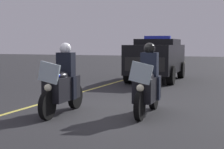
% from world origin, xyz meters
% --- Properties ---
extents(ground_plane, '(80.00, 80.00, 0.00)m').
position_xyz_m(ground_plane, '(0.00, 0.00, 0.00)').
color(ground_plane, '#28282B').
extents(lane_stripe_center, '(48.00, 0.12, 0.01)m').
position_xyz_m(lane_stripe_center, '(0.00, -2.16, 0.00)').
color(lane_stripe_center, '#E0D14C').
rests_on(lane_stripe_center, ground).
extents(police_motorcycle_lead_left, '(2.14, 0.59, 1.72)m').
position_xyz_m(police_motorcycle_lead_left, '(0.67, -0.89, 0.70)').
color(police_motorcycle_lead_left, black).
rests_on(police_motorcycle_lead_left, ground).
extents(police_motorcycle_lead_right, '(2.14, 0.59, 1.72)m').
position_xyz_m(police_motorcycle_lead_right, '(0.01, 1.05, 0.70)').
color(police_motorcycle_lead_right, black).
rests_on(police_motorcycle_lead_right, ground).
extents(police_suv, '(4.98, 2.25, 2.05)m').
position_xyz_m(police_suv, '(-7.83, -0.67, 1.07)').
color(police_suv, black).
rests_on(police_suv, ground).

